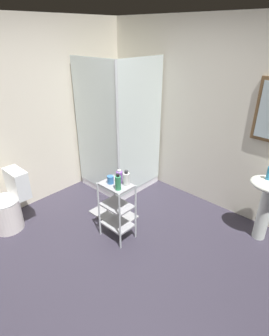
{
  "coord_description": "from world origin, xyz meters",
  "views": [
    {
      "loc": [
        1.65,
        -1.49,
        2.3
      ],
      "look_at": [
        -0.23,
        0.53,
        0.92
      ],
      "focal_mm": 29.38,
      "sensor_mm": 36.0,
      "label": 1
    }
  ],
  "objects_px": {
    "shower_stall": "(119,160)",
    "storage_cart": "(117,206)",
    "body_wash_bottle_green": "(118,183)",
    "bath_mat": "(113,214)",
    "toilet": "(9,206)",
    "rinse_cup": "(110,180)",
    "lotion_bottle_white": "(126,179)",
    "pedestal_sink": "(268,197)",
    "conditioner_bottle_purple": "(119,177)"
  },
  "relations": [
    {
      "from": "pedestal_sink",
      "to": "rinse_cup",
      "type": "relative_size",
      "value": 8.99
    },
    {
      "from": "shower_stall",
      "to": "body_wash_bottle_green",
      "type": "bearing_deg",
      "value": -44.36
    },
    {
      "from": "lotion_bottle_white",
      "to": "bath_mat",
      "type": "distance_m",
      "value": 0.95
    },
    {
      "from": "pedestal_sink",
      "to": "conditioner_bottle_purple",
      "type": "distance_m",
      "value": 1.73
    },
    {
      "from": "body_wash_bottle_green",
      "to": "bath_mat",
      "type": "xyz_separation_m",
      "value": [
        -0.46,
        0.32,
        -0.82
      ]
    },
    {
      "from": "rinse_cup",
      "to": "pedestal_sink",
      "type": "bearing_deg",
      "value": 41.6
    },
    {
      "from": "storage_cart",
      "to": "body_wash_bottle_green",
      "type": "bearing_deg",
      "value": -32.35
    },
    {
      "from": "storage_cart",
      "to": "body_wash_bottle_green",
      "type": "height_order",
      "value": "body_wash_bottle_green"
    },
    {
      "from": "pedestal_sink",
      "to": "lotion_bottle_white",
      "type": "relative_size",
      "value": 4.52
    },
    {
      "from": "storage_cart",
      "to": "body_wash_bottle_green",
      "type": "distance_m",
      "value": 0.41
    },
    {
      "from": "storage_cart",
      "to": "bath_mat",
      "type": "bearing_deg",
      "value": 144.26
    },
    {
      "from": "lotion_bottle_white",
      "to": "body_wash_bottle_green",
      "type": "distance_m",
      "value": 0.13
    },
    {
      "from": "body_wash_bottle_green",
      "to": "toilet",
      "type": "bearing_deg",
      "value": -148.96
    },
    {
      "from": "rinse_cup",
      "to": "shower_stall",
      "type": "bearing_deg",
      "value": 131.41
    },
    {
      "from": "shower_stall",
      "to": "bath_mat",
      "type": "height_order",
      "value": "shower_stall"
    },
    {
      "from": "lotion_bottle_white",
      "to": "shower_stall",
      "type": "bearing_deg",
      "value": 139.8
    },
    {
      "from": "shower_stall",
      "to": "storage_cart",
      "type": "xyz_separation_m",
      "value": [
        0.86,
        -0.87,
        -0.03
      ]
    },
    {
      "from": "body_wash_bottle_green",
      "to": "rinse_cup",
      "type": "xyz_separation_m",
      "value": [
        -0.16,
        0.04,
        -0.04
      ]
    },
    {
      "from": "rinse_cup",
      "to": "bath_mat",
      "type": "distance_m",
      "value": 0.88
    },
    {
      "from": "lotion_bottle_white",
      "to": "conditioner_bottle_purple",
      "type": "height_order",
      "value": "lotion_bottle_white"
    },
    {
      "from": "toilet",
      "to": "lotion_bottle_white",
      "type": "bearing_deg",
      "value": 35.34
    },
    {
      "from": "toilet",
      "to": "lotion_bottle_white",
      "type": "relative_size",
      "value": 4.24
    },
    {
      "from": "shower_stall",
      "to": "pedestal_sink",
      "type": "xyz_separation_m",
      "value": [
        2.15,
        0.3,
        0.12
      ]
    },
    {
      "from": "toilet",
      "to": "lotion_bottle_white",
      "type": "xyz_separation_m",
      "value": [
        1.23,
        0.87,
        0.5
      ]
    },
    {
      "from": "pedestal_sink",
      "to": "storage_cart",
      "type": "xyz_separation_m",
      "value": [
        -1.29,
        -1.18,
        -0.14
      ]
    },
    {
      "from": "toilet",
      "to": "storage_cart",
      "type": "relative_size",
      "value": 1.03
    },
    {
      "from": "pedestal_sink",
      "to": "storage_cart",
      "type": "bearing_deg",
      "value": -137.65
    },
    {
      "from": "lotion_bottle_white",
      "to": "toilet",
      "type": "bearing_deg",
      "value": -144.66
    },
    {
      "from": "shower_stall",
      "to": "toilet",
      "type": "relative_size",
      "value": 2.63
    },
    {
      "from": "shower_stall",
      "to": "rinse_cup",
      "type": "distance_m",
      "value": 1.24
    },
    {
      "from": "toilet",
      "to": "body_wash_bottle_green",
      "type": "xyz_separation_m",
      "value": [
        1.23,
        0.74,
        0.51
      ]
    },
    {
      "from": "conditioner_bottle_purple",
      "to": "shower_stall",
      "type": "bearing_deg",
      "value": 136.24
    },
    {
      "from": "shower_stall",
      "to": "body_wash_bottle_green",
      "type": "height_order",
      "value": "shower_stall"
    },
    {
      "from": "conditioner_bottle_purple",
      "to": "rinse_cup",
      "type": "relative_size",
      "value": 1.81
    },
    {
      "from": "shower_stall",
      "to": "rinse_cup",
      "type": "xyz_separation_m",
      "value": [
        0.79,
        -0.9,
        0.32
      ]
    },
    {
      "from": "shower_stall",
      "to": "storage_cart",
      "type": "relative_size",
      "value": 2.7
    },
    {
      "from": "toilet",
      "to": "body_wash_bottle_green",
      "type": "distance_m",
      "value": 1.53
    },
    {
      "from": "lotion_bottle_white",
      "to": "conditioner_bottle_purple",
      "type": "distance_m",
      "value": 0.1
    },
    {
      "from": "toilet",
      "to": "conditioner_bottle_purple",
      "type": "xyz_separation_m",
      "value": [
        1.14,
        0.86,
        0.5
      ]
    },
    {
      "from": "shower_stall",
      "to": "bath_mat",
      "type": "distance_m",
      "value": 0.91
    },
    {
      "from": "storage_cart",
      "to": "body_wash_bottle_green",
      "type": "relative_size",
      "value": 3.92
    },
    {
      "from": "shower_stall",
      "to": "lotion_bottle_white",
      "type": "bearing_deg",
      "value": -40.2
    },
    {
      "from": "body_wash_bottle_green",
      "to": "rinse_cup",
      "type": "distance_m",
      "value": 0.17
    },
    {
      "from": "shower_stall",
      "to": "toilet",
      "type": "height_order",
      "value": "shower_stall"
    },
    {
      "from": "rinse_cup",
      "to": "bath_mat",
      "type": "relative_size",
      "value": 0.15
    },
    {
      "from": "toilet",
      "to": "rinse_cup",
      "type": "height_order",
      "value": "rinse_cup"
    },
    {
      "from": "shower_stall",
      "to": "conditioner_bottle_purple",
      "type": "bearing_deg",
      "value": -43.76
    },
    {
      "from": "shower_stall",
      "to": "rinse_cup",
      "type": "relative_size",
      "value": 22.19
    },
    {
      "from": "pedestal_sink",
      "to": "body_wash_bottle_green",
      "type": "bearing_deg",
      "value": -133.92
    },
    {
      "from": "body_wash_bottle_green",
      "to": "rinse_cup",
      "type": "height_order",
      "value": "body_wash_bottle_green"
    }
  ]
}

